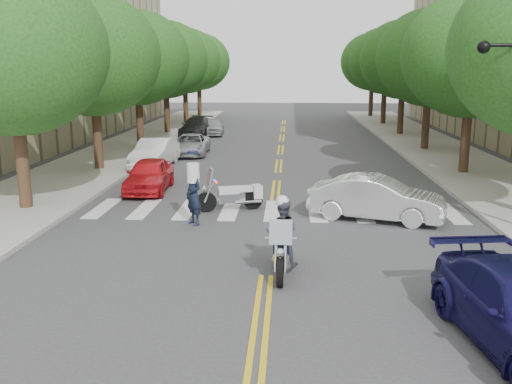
# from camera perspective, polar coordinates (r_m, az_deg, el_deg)

# --- Properties ---
(ground) EXTENTS (140.00, 140.00, 0.00)m
(ground) POSITION_cam_1_polar(r_m,az_deg,el_deg) (14.11, 1.02, -8.39)
(ground) COLOR #38383A
(ground) RESTS_ON ground
(sidewalk_left) EXTENTS (5.00, 60.00, 0.15)m
(sidewalk_left) POSITION_cam_1_polar(r_m,az_deg,el_deg) (36.92, -12.48, 4.40)
(sidewalk_left) COLOR #9E9991
(sidewalk_left) RESTS_ON ground
(sidewalk_right) EXTENTS (5.00, 60.00, 0.15)m
(sidewalk_right) POSITION_cam_1_polar(r_m,az_deg,el_deg) (36.65, 17.53, 4.06)
(sidewalk_right) COLOR #9E9991
(sidewalk_right) RESTS_ON ground
(tree_l_0) EXTENTS (6.40, 6.40, 8.45)m
(tree_l_0) POSITION_cam_1_polar(r_m,az_deg,el_deg) (21.34, -23.18, 12.89)
(tree_l_0) COLOR #382316
(tree_l_0) RESTS_ON ground
(tree_l_1) EXTENTS (6.40, 6.40, 8.45)m
(tree_l_1) POSITION_cam_1_polar(r_m,az_deg,el_deg) (28.75, -16.00, 13.00)
(tree_l_1) COLOR #382316
(tree_l_1) RESTS_ON ground
(tree_l_2) EXTENTS (6.40, 6.40, 8.45)m
(tree_l_2) POSITION_cam_1_polar(r_m,az_deg,el_deg) (36.41, -11.80, 12.98)
(tree_l_2) COLOR #382316
(tree_l_2) RESTS_ON ground
(tree_l_3) EXTENTS (6.40, 6.40, 8.45)m
(tree_l_3) POSITION_cam_1_polar(r_m,az_deg,el_deg) (44.19, -9.07, 12.93)
(tree_l_3) COLOR #382316
(tree_l_3) RESTS_ON ground
(tree_l_4) EXTENTS (6.40, 6.40, 8.45)m
(tree_l_4) POSITION_cam_1_polar(r_m,az_deg,el_deg) (52.03, -7.16, 12.88)
(tree_l_4) COLOR #382316
(tree_l_4) RESTS_ON ground
(tree_l_5) EXTENTS (6.40, 6.40, 8.45)m
(tree_l_5) POSITION_cam_1_polar(r_m,az_deg,el_deg) (59.92, -5.76, 12.83)
(tree_l_5) COLOR #382316
(tree_l_5) RESTS_ON ground
(tree_r_1) EXTENTS (6.40, 6.40, 8.45)m
(tree_r_1) POSITION_cam_1_polar(r_m,az_deg,el_deg) (28.43, 20.80, 12.70)
(tree_r_1) COLOR #382316
(tree_r_1) RESTS_ON ground
(tree_r_2) EXTENTS (6.40, 6.40, 8.45)m
(tree_r_2) POSITION_cam_1_polar(r_m,az_deg,el_deg) (36.15, 17.00, 12.72)
(tree_r_2) COLOR #382316
(tree_r_2) RESTS_ON ground
(tree_r_3) EXTENTS (6.40, 6.40, 8.45)m
(tree_r_3) POSITION_cam_1_polar(r_m,az_deg,el_deg) (43.98, 14.55, 12.70)
(tree_r_3) COLOR #382316
(tree_r_3) RESTS_ON ground
(tree_r_4) EXTENTS (6.40, 6.40, 8.45)m
(tree_r_4) POSITION_cam_1_polar(r_m,az_deg,el_deg) (51.86, 12.84, 12.67)
(tree_r_4) COLOR #382316
(tree_r_4) RESTS_ON ground
(tree_r_5) EXTENTS (6.40, 6.40, 8.45)m
(tree_r_5) POSITION_cam_1_polar(r_m,az_deg,el_deg) (59.77, 11.58, 12.65)
(tree_r_5) COLOR #382316
(tree_r_5) RESTS_ON ground
(motorcycle_police) EXTENTS (0.83, 2.43, 1.98)m
(motorcycle_police) POSITION_cam_1_polar(r_m,az_deg,el_deg) (14.10, 2.62, -4.64)
(motorcycle_police) COLOR black
(motorcycle_police) RESTS_ON ground
(motorcycle_parked) EXTENTS (2.34, 1.10, 1.56)m
(motorcycle_parked) POSITION_cam_1_polar(r_m,az_deg,el_deg) (20.31, -2.05, -0.32)
(motorcycle_parked) COLOR black
(motorcycle_parked) RESTS_ON ground
(officer_standing) EXTENTS (0.81, 0.84, 1.94)m
(officer_standing) POSITION_cam_1_polar(r_m,az_deg,el_deg) (18.44, -6.25, -0.34)
(officer_standing) COLOR black
(officer_standing) RESTS_ON ground
(convertible) EXTENTS (4.70, 2.90, 1.46)m
(convertible) POSITION_cam_1_polar(r_m,az_deg,el_deg) (19.40, 11.97, -0.62)
(convertible) COLOR silver
(convertible) RESTS_ON ground
(parked_car_a) EXTENTS (1.75, 4.06, 1.36)m
(parked_car_a) POSITION_cam_1_polar(r_m,az_deg,el_deg) (23.79, -10.64, 1.69)
(parked_car_a) COLOR red
(parked_car_a) RESTS_ON ground
(parked_car_b) EXTENTS (1.78, 4.49, 1.46)m
(parked_car_b) POSITION_cam_1_polar(r_m,az_deg,el_deg) (29.54, -10.07, 3.85)
(parked_car_b) COLOR white
(parked_car_b) RESTS_ON ground
(parked_car_c) EXTENTS (2.19, 4.41, 1.20)m
(parked_car_c) POSITION_cam_1_polar(r_m,az_deg,el_deg) (33.48, -6.55, 4.73)
(parked_car_c) COLOR #9EA2A6
(parked_car_c) RESTS_ON ground
(parked_car_d) EXTENTS (2.18, 4.92, 1.40)m
(parked_car_d) POSITION_cam_1_polar(r_m,az_deg,el_deg) (42.46, -5.96, 6.48)
(parked_car_d) COLOR black
(parked_car_d) RESTS_ON ground
(parked_car_e) EXTENTS (1.77, 3.89, 1.29)m
(parked_car_e) POSITION_cam_1_polar(r_m,az_deg,el_deg) (43.29, -4.30, 6.55)
(parked_car_e) COLOR #A8A7AD
(parked_car_e) RESTS_ON ground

